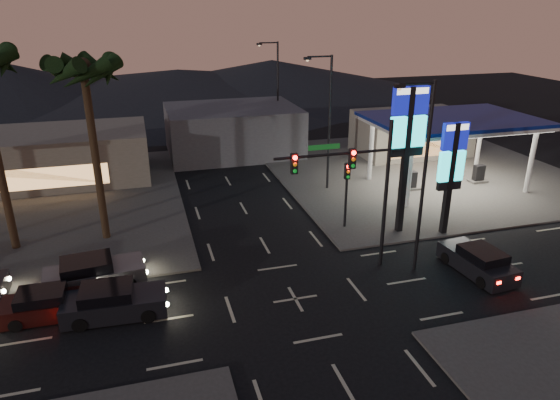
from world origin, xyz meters
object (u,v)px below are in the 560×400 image
object	(u,v)px
gas_station	(452,123)
car_lane_a_mid	(48,305)
pylon_sign_short	(452,162)
traffic_signal_mast	(356,177)
pylon_sign_tall	(408,132)
car_lane_b_front	(93,274)
car_lane_a_front	(113,302)
suv_station	(478,261)

from	to	relation	value
gas_station	car_lane_a_mid	world-z (taller)	gas_station
pylon_sign_short	traffic_signal_mast	xyz separation A→B (m)	(-7.24, -2.51, 0.57)
pylon_sign_tall	pylon_sign_short	size ratio (longest dim) A/B	1.29
gas_station	car_lane_b_front	size ratio (longest dim) A/B	2.40
pylon_sign_tall	car_lane_b_front	xyz separation A→B (m)	(-17.86, -1.70, -5.65)
gas_station	car_lane_a_mid	distance (m)	29.42
car_lane_a_mid	car_lane_a_front	bearing A→B (deg)	-14.22
traffic_signal_mast	car_lane_b_front	world-z (taller)	traffic_signal_mast
car_lane_b_front	traffic_signal_mast	bearing A→B (deg)	-7.86
suv_station	gas_station	bearing A→B (deg)	63.89
pylon_sign_tall	suv_station	xyz separation A→B (m)	(1.51, -5.73, -5.72)
traffic_signal_mast	car_lane_a_front	xyz separation A→B (m)	(-12.10, -1.03, -4.52)
traffic_signal_mast	suv_station	xyz separation A→B (m)	(6.25, -2.22, -4.55)
pylon_sign_short	suv_station	xyz separation A→B (m)	(-0.99, -4.73, -3.98)
gas_station	traffic_signal_mast	xyz separation A→B (m)	(-12.24, -10.01, 0.15)
pylon_sign_short	traffic_signal_mast	world-z (taller)	traffic_signal_mast
suv_station	car_lane_a_mid	bearing A→B (deg)	174.85
car_lane_a_mid	car_lane_b_front	size ratio (longest dim) A/B	0.84
traffic_signal_mast	pylon_sign_tall	bearing A→B (deg)	36.52
pylon_sign_tall	car_lane_b_front	distance (m)	18.81
gas_station	car_lane_b_front	distance (m)	27.00
car_lane_a_front	suv_station	bearing A→B (deg)	-3.71
car_lane_a_front	car_lane_a_mid	world-z (taller)	car_lane_a_front
car_lane_a_front	car_lane_a_mid	xyz separation A→B (m)	(-2.85, 0.72, -0.07)
pylon_sign_short	car_lane_a_front	xyz separation A→B (m)	(-19.35, -3.54, -3.95)
traffic_signal_mast	car_lane_a_mid	xyz separation A→B (m)	(-14.95, -0.30, -4.59)
car_lane_a_front	suv_station	xyz separation A→B (m)	(18.35, -1.19, -0.03)
car_lane_b_front	gas_station	bearing A→B (deg)	17.92
traffic_signal_mast	car_lane_a_front	world-z (taller)	traffic_signal_mast
pylon_sign_tall	pylon_sign_short	distance (m)	3.20
car_lane_a_mid	suv_station	size ratio (longest dim) A/B	0.94
pylon_sign_tall	car_lane_a_mid	size ratio (longest dim) A/B	2.12
pylon_sign_tall	traffic_signal_mast	xyz separation A→B (m)	(-4.74, -3.51, -1.17)
traffic_signal_mast	suv_station	size ratio (longest dim) A/B	1.77
traffic_signal_mast	car_lane_a_mid	bearing A→B (deg)	-178.83
pylon_sign_tall	suv_station	bearing A→B (deg)	-75.27
pylon_sign_tall	pylon_sign_short	world-z (taller)	pylon_sign_tall
gas_station	pylon_sign_tall	world-z (taller)	pylon_sign_tall
gas_station	traffic_signal_mast	bearing A→B (deg)	-140.72
car_lane_b_front	suv_station	xyz separation A→B (m)	(19.36, -4.03, -0.07)
traffic_signal_mast	car_lane_a_mid	distance (m)	15.64
car_lane_a_mid	traffic_signal_mast	bearing A→B (deg)	1.17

